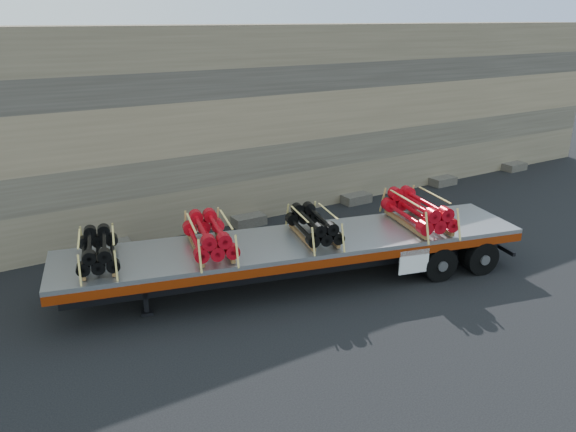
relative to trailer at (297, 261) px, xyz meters
name	(u,v)px	position (x,y,z in m)	size (l,w,h in m)	color
ground	(264,287)	(-0.96, 0.24, -0.66)	(120.00, 120.00, 0.00)	black
rock_wall	(173,128)	(-0.96, 6.74, 2.84)	(44.00, 3.00, 7.00)	#7A6B54
trailer	(297,261)	(0.00, 0.00, 0.00)	(13.26, 2.55, 1.33)	#ABADB3
bundle_front	(98,251)	(-5.16, 1.26, 1.02)	(1.00, 2.00, 0.71)	black
bundle_midfront	(210,236)	(-2.40, 0.58, 1.07)	(1.14, 2.27, 0.81)	#B70916
bundle_midrear	(314,226)	(0.48, -0.12, 1.03)	(1.03, 2.07, 0.73)	black
bundle_rear	(418,211)	(3.73, -0.91, 1.10)	(1.23, 2.45, 0.87)	#B70916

